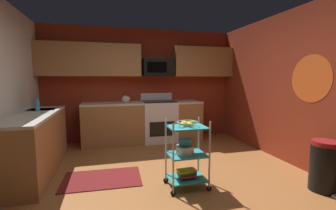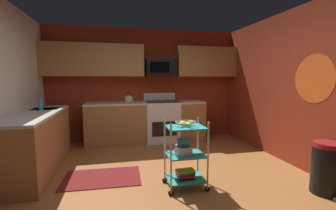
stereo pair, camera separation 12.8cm
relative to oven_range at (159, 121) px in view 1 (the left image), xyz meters
The scene contains 17 objects.
floor 2.19m from the oven_range, 99.66° to the right, with size 4.40×4.80×0.04m, color #995B2D.
wall_back 0.95m from the oven_range, 137.69° to the left, with size 4.52×0.06×2.60m, color maroon.
wall_right 2.93m from the oven_range, 48.34° to the right, with size 0.06×4.80×2.60m, color maroon.
wall_flower_decal 3.12m from the oven_range, 51.62° to the right, with size 0.73×0.73×0.00m, color #E5591E.
counter_run 1.31m from the oven_range, 154.40° to the right, with size 3.54×2.62×0.92m.
oven_range is the anchor object (origin of this frame).
upper_cabinets 1.45m from the oven_range, 163.33° to the left, with size 4.40×0.33×0.70m.
microwave 1.23m from the oven_range, 90.26° to the left, with size 0.70×0.39×0.40m.
rolling_cart 2.37m from the oven_range, 93.56° to the right, with size 0.55×0.40×0.91m.
fruit_bowl 2.40m from the oven_range, 93.56° to the right, with size 0.27×0.27×0.07m.
mixing_bowl_large 2.37m from the oven_range, 94.25° to the right, with size 0.25×0.25×0.11m.
mixing_bowl_small 2.36m from the oven_range, 94.08° to the right, with size 0.18×0.18×0.08m.
book_stack 2.39m from the oven_range, 93.56° to the right, with size 0.25×0.19×0.11m.
kettle 0.91m from the oven_range, behind, with size 0.21×0.18×0.26m.
dish_soap_bottle 2.53m from the oven_range, 156.29° to the right, with size 0.06×0.06×0.20m, color #2D8CBF.
trash_can 3.30m from the oven_range, 62.11° to the right, with size 0.34×0.42×0.66m.
floor_rug 2.27m from the oven_range, 124.40° to the right, with size 1.10×0.70×0.01m, color maroon.
Camera 1 is at (-0.79, -3.08, 1.46)m, focal length 24.78 mm.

